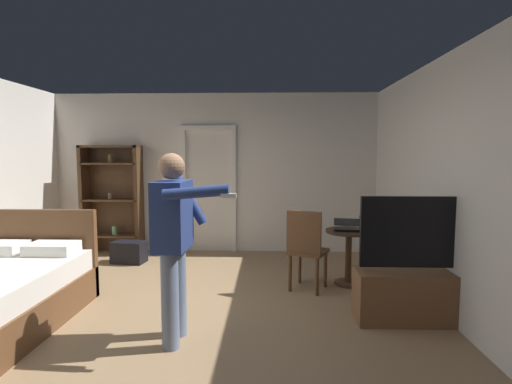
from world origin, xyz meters
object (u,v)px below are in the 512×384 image
at_px(bottle_on_table, 362,223).
at_px(person_blue_shirt, 174,234).
at_px(wooden_chair, 306,247).
at_px(bookshelf, 113,195).
at_px(tv_flatscreen, 419,286).
at_px(side_table, 349,248).
at_px(laptop, 347,227).
at_px(suitcase_dark, 129,252).

distance_m(bottle_on_table, person_blue_shirt, 2.49).
bearing_deg(wooden_chair, bookshelf, 149.81).
relative_size(bottle_on_table, wooden_chair, 0.25).
bearing_deg(person_blue_shirt, tv_flatscreen, 12.21).
relative_size(bookshelf, tv_flatscreen, 1.44).
relative_size(side_table, wooden_chair, 0.71).
height_order(laptop, suitcase_dark, laptop).
bearing_deg(person_blue_shirt, bottle_on_table, 37.61).
relative_size(bookshelf, bottle_on_table, 7.25).
distance_m(wooden_chair, suitcase_dark, 2.86).
bearing_deg(side_table, suitcase_dark, 164.09).
distance_m(side_table, wooden_chair, 0.62).
bearing_deg(bookshelf, person_blue_shirt, -59.98).
distance_m(person_blue_shirt, suitcase_dark, 2.94).
bearing_deg(tv_flatscreen, bookshelf, 147.48).
bearing_deg(laptop, bottle_on_table, -11.93).
xyz_separation_m(bookshelf, wooden_chair, (3.07, -1.78, -0.43)).
relative_size(bottle_on_table, person_blue_shirt, 0.15).
height_order(bookshelf, suitcase_dark, bookshelf).
distance_m(tv_flatscreen, side_table, 1.20).
height_order(side_table, suitcase_dark, side_table).
xyz_separation_m(bottle_on_table, person_blue_shirt, (-1.97, -1.52, 0.16)).
distance_m(laptop, wooden_chair, 0.61).
bearing_deg(side_table, laptop, -130.72).
xyz_separation_m(bottle_on_table, wooden_chair, (-0.70, -0.18, -0.26)).
bearing_deg(bottle_on_table, tv_flatscreen, -71.66).
bearing_deg(side_table, wooden_chair, -154.80).
xyz_separation_m(side_table, bottle_on_table, (0.14, -0.08, 0.34)).
distance_m(bottle_on_table, suitcase_dark, 3.49).
bearing_deg(bottle_on_table, suitcase_dark, 163.44).
relative_size(laptop, suitcase_dark, 0.77).
bearing_deg(side_table, person_blue_shirt, -138.88).
relative_size(person_blue_shirt, suitcase_dark, 3.41).
bearing_deg(suitcase_dark, bookshelf, 135.46).
relative_size(bookshelf, laptop, 4.81).
height_order(laptop, wooden_chair, wooden_chair).
height_order(tv_flatscreen, wooden_chair, tv_flatscreen).
distance_m(bookshelf, wooden_chair, 3.57).
bearing_deg(tv_flatscreen, laptop, 115.99).
distance_m(bookshelf, tv_flatscreen, 4.91).
distance_m(tv_flatscreen, wooden_chair, 1.34).
xyz_separation_m(person_blue_shirt, suitcase_dark, (-1.32, 2.49, -0.80)).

